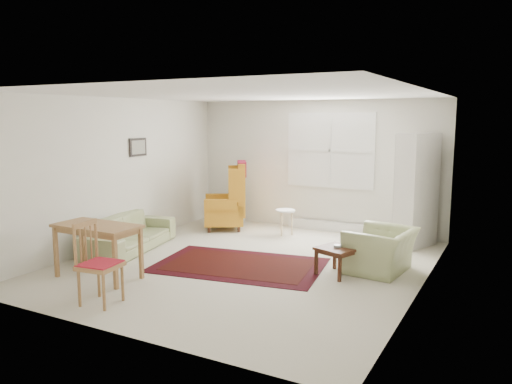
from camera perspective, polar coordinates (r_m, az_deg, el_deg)
The scene contains 10 objects.
room at distance 7.46m, azimuth -0.19°, elevation 1.47°, with size 5.04×5.54×2.51m.
rug at distance 7.47m, azimuth -1.93°, elevation -8.29°, with size 2.44×1.57×0.02m, color black, non-canonical shape.
sofa at distance 8.49m, azimuth -14.29°, elevation -3.88°, with size 1.92×0.75×0.77m, color #97A06B.
armchair at distance 7.31m, azimuth 14.08°, elevation -6.01°, with size 0.95×0.83×0.74m, color #97A06B.
wingback_chair at distance 9.72m, azimuth -3.70°, elevation -0.38°, with size 0.77×0.82×1.34m, color orange, non-canonical shape.
coffee_table at distance 7.07m, azimuth 9.26°, elevation -7.80°, with size 0.49×0.49×0.40m, color #452215, non-canonical shape.
stool at distance 9.31m, azimuth 3.36°, elevation -3.46°, with size 0.36×0.36×0.48m, color white, non-canonical shape.
cabinet at distance 8.81m, azimuth 17.91°, elevation 0.18°, with size 0.40×0.77×1.91m, color silver, non-canonical shape.
desk at distance 7.15m, azimuth -17.59°, elevation -6.47°, with size 1.17×0.59×0.74m, color olive, non-canonical shape.
desk_chair at distance 6.14m, azimuth -17.39°, elevation -7.80°, with size 0.43×0.43×0.98m, color olive, non-canonical shape.
Camera 1 is at (3.54, -6.30, 2.17)m, focal length 35.00 mm.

